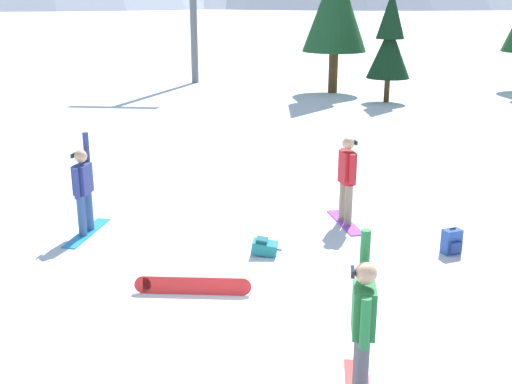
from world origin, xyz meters
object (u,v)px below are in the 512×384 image
at_px(snowboarder_foreground, 363,328).
at_px(snowboarder_midground, 83,189).
at_px(loose_snowboard_near_left, 193,285).
at_px(backpack_teal, 265,247).
at_px(snowboarder_background, 347,178).
at_px(backpack_blue, 452,242).
at_px(pine_tree_slender, 390,42).

xyz_separation_m(snowboarder_foreground, snowboarder_midground, (-4.88, 4.76, -0.02)).
distance_m(loose_snowboard_near_left, backpack_teal, 1.89).
xyz_separation_m(snowboarder_background, backpack_blue, (1.81, -1.38, -0.71)).
bearing_deg(loose_snowboard_near_left, snowboarder_midground, 137.29).
bearing_deg(loose_snowboard_near_left, snowboarder_foreground, -45.86).
xyz_separation_m(loose_snowboard_near_left, pine_tree_slender, (4.66, 18.49, 2.36)).
bearing_deg(snowboarder_background, pine_tree_slender, 81.55).
xyz_separation_m(snowboarder_foreground, pine_tree_slender, (2.29, 20.94, 1.58)).
relative_size(snowboarder_midground, backpack_teal, 3.58).
distance_m(loose_snowboard_near_left, backpack_blue, 4.68).
height_order(snowboarder_foreground, snowboarder_midground, snowboarder_foreground).
bearing_deg(backpack_teal, snowboarder_foreground, -70.82).
relative_size(backpack_blue, pine_tree_slender, 0.10).
distance_m(snowboarder_foreground, snowboarder_midground, 6.82).
height_order(loose_snowboard_near_left, backpack_blue, backpack_blue).
bearing_deg(snowboarder_foreground, snowboarder_midground, 135.71).
relative_size(snowboarder_foreground, pine_tree_slender, 0.43).
distance_m(snowboarder_foreground, snowboarder_background, 5.83).
relative_size(snowboarder_foreground, backpack_blue, 4.13).
bearing_deg(snowboarder_midground, snowboarder_background, 12.22).
bearing_deg(pine_tree_slender, snowboarder_midground, -113.91).
xyz_separation_m(snowboarder_foreground, snowboarder_background, (0.04, 5.83, 0.02)).
distance_m(snowboarder_midground, loose_snowboard_near_left, 3.49).
height_order(snowboarder_background, loose_snowboard_near_left, snowboarder_background).
relative_size(snowboarder_background, backpack_teal, 3.28).
distance_m(snowboarder_foreground, backpack_blue, 4.87).
relative_size(snowboarder_foreground, snowboarder_midground, 1.02).
height_order(snowboarder_foreground, pine_tree_slender, pine_tree_slender).
bearing_deg(snowboarder_foreground, backpack_blue, 67.37).
height_order(snowboarder_foreground, backpack_teal, snowboarder_foreground).
bearing_deg(loose_snowboard_near_left, pine_tree_slender, 75.84).
bearing_deg(pine_tree_slender, snowboarder_background, -98.45).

